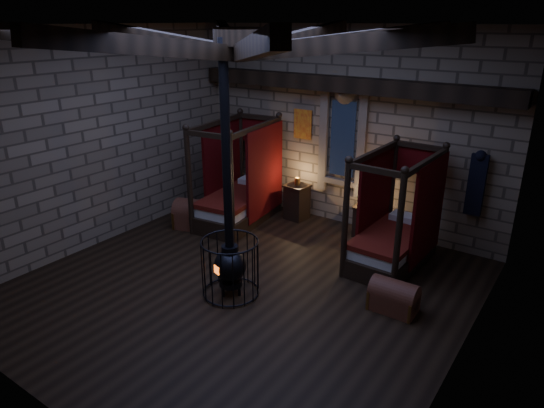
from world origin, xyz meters
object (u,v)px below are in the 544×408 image
Objects in this scene: bed_left at (239,197)px; trunk_right at (394,297)px; bed_right at (394,237)px; stove at (230,261)px; trunk_left at (196,215)px.

bed_left is 4.51m from trunk_right.
bed_right is (3.61, 0.04, -0.03)m from bed_left.
stove is at bearing -156.18° from trunk_right.
stove is (1.85, -2.56, 0.05)m from bed_left.
trunk_right is at bearing -65.58° from bed_right.
trunk_left is 0.25× the size of stove.
bed_left is 0.56× the size of stove.
trunk_right is at bearing -26.23° from bed_left.
trunk_right is at bearing -24.50° from trunk_left.
bed_left is at bearing 143.93° from stove.
bed_left is 2.24× the size of trunk_left.
stove is (2.37, -1.68, 0.31)m from trunk_left.
bed_left is at bearing 42.25° from trunk_left.
bed_left is at bearing -177.53° from bed_right.
trunk_right is at bearing 42.26° from stove.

